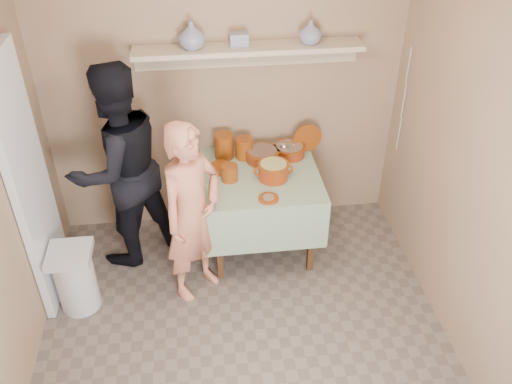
{
  "coord_description": "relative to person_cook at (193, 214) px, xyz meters",
  "views": [
    {
      "loc": [
        -0.24,
        -2.43,
        3.21
      ],
      "look_at": [
        0.15,
        0.75,
        0.95
      ],
      "focal_mm": 38.0,
      "sensor_mm": 36.0,
      "label": 1
    }
  ],
  "objects": [
    {
      "name": "ground",
      "position": [
        0.32,
        -0.81,
        -0.75
      ],
      "size": [
        3.5,
        3.5,
        0.0
      ],
      "primitive_type": "plane",
      "color": "#695C53",
      "rests_on": "ground"
    },
    {
      "name": "tile_panel",
      "position": [
        -1.14,
        0.14,
        0.25
      ],
      "size": [
        0.06,
        0.7,
        2.0
      ],
      "primitive_type": "cube",
      "color": "silver",
      "rests_on": "ground"
    },
    {
      "name": "plate_stack_a",
      "position": [
        0.3,
        0.77,
        0.12
      ],
      "size": [
        0.16,
        0.16,
        0.22
      ],
      "primitive_type": "cylinder",
      "color": "#6F2D0A",
      "rests_on": "serving_table"
    },
    {
      "name": "plate_stack_b",
      "position": [
        0.46,
        0.74,
        0.1
      ],
      "size": [
        0.15,
        0.15,
        0.18
      ],
      "primitive_type": "cylinder",
      "color": "#6F2D0A",
      "rests_on": "serving_table"
    },
    {
      "name": "bowl_stack",
      "position": [
        0.31,
        0.4,
        0.08
      ],
      "size": [
        0.14,
        0.14,
        0.14
      ],
      "primitive_type": "cylinder",
      "color": "#6F2D0A",
      "rests_on": "serving_table"
    },
    {
      "name": "empty_bowl",
      "position": [
        0.25,
        0.55,
        0.04
      ],
      "size": [
        0.18,
        0.18,
        0.05
      ],
      "primitive_type": "cylinder",
      "color": "#6F2D0A",
      "rests_on": "serving_table"
    },
    {
      "name": "propped_lid",
      "position": [
        1.02,
        0.78,
        0.13
      ],
      "size": [
        0.26,
        0.08,
        0.26
      ],
      "primitive_type": "cylinder",
      "rotation": [
        1.51,
        0.0,
        0.18
      ],
      "color": "#6F2D0A",
      "rests_on": "serving_table"
    },
    {
      "name": "vase_right",
      "position": [
        1.0,
        0.81,
        1.06
      ],
      "size": [
        0.2,
        0.2,
        0.19
      ],
      "primitive_type": "imported",
      "rotation": [
        0.0,
        0.0,
        -0.15
      ],
      "color": "navy",
      "rests_on": "wall_shelf"
    },
    {
      "name": "vase_left",
      "position": [
        0.09,
        0.81,
        1.07
      ],
      "size": [
        0.29,
        0.29,
        0.21
      ],
      "primitive_type": "imported",
      "rotation": [
        0.0,
        0.0,
        0.67
      ],
      "color": "navy",
      "rests_on": "wall_shelf"
    },
    {
      "name": "ceramic_box",
      "position": [
        0.45,
        0.83,
        1.02
      ],
      "size": [
        0.14,
        0.1,
        0.1
      ],
      "primitive_type": "cube",
      "rotation": [
        0.0,
        0.0,
        -0.0
      ],
      "color": "navy",
      "rests_on": "wall_shelf"
    },
    {
      "name": "person_cook",
      "position": [
        0.0,
        0.0,
        0.0
      ],
      "size": [
        0.65,
        0.64,
        1.5
      ],
      "primitive_type": "imported",
      "rotation": [
        0.0,
        0.0,
        0.75
      ],
      "color": "#D2785B",
      "rests_on": "ground"
    },
    {
      "name": "person_helper",
      "position": [
        -0.56,
        0.51,
        0.13
      ],
      "size": [
        1.08,
        1.04,
        1.76
      ],
      "primitive_type": "imported",
      "rotation": [
        0.0,
        0.0,
        -2.51
      ],
      "color": "black",
      "rests_on": "ground"
    },
    {
      "name": "room_shell",
      "position": [
        0.32,
        -0.81,
        0.86
      ],
      "size": [
        3.04,
        3.54,
        2.62
      ],
      "color": "#9B7B5F",
      "rests_on": "ground"
    },
    {
      "name": "serving_table",
      "position": [
        0.57,
        0.47,
        -0.11
      ],
      "size": [
        0.97,
        0.97,
        0.76
      ],
      "color": "#4C2D16",
      "rests_on": "ground"
    },
    {
      "name": "cazuela_meat_a",
      "position": [
        0.61,
        0.67,
        0.07
      ],
      "size": [
        0.3,
        0.3,
        0.1
      ],
      "color": "#701902",
      "rests_on": "serving_table"
    },
    {
      "name": "cazuela_meat_b",
      "position": [
        0.86,
        0.72,
        0.07
      ],
      "size": [
        0.28,
        0.28,
        0.1
      ],
      "color": "#701902",
      "rests_on": "serving_table"
    },
    {
      "name": "ladle",
      "position": [
        0.8,
        0.69,
        0.12
      ],
      "size": [
        0.08,
        0.26,
        0.19
      ],
      "color": "silver",
      "rests_on": "cazuela_meat_b"
    },
    {
      "name": "cazuela_rice",
      "position": [
        0.67,
        0.38,
        0.09
      ],
      "size": [
        0.33,
        0.25,
        0.14
      ],
      "color": "#701902",
      "rests_on": "serving_table"
    },
    {
      "name": "front_plate",
      "position": [
        0.59,
        0.1,
        0.02
      ],
      "size": [
        0.16,
        0.16,
        0.03
      ],
      "color": "#6F2D0A",
      "rests_on": "serving_table"
    },
    {
      "name": "wall_shelf",
      "position": [
        0.52,
        0.84,
        0.92
      ],
      "size": [
        1.8,
        0.25,
        0.21
      ],
      "color": "#C0AC8E",
      "rests_on": "room_shell"
    },
    {
      "name": "trash_bin",
      "position": [
        -0.93,
        -0.09,
        -0.47
      ],
      "size": [
        0.32,
        0.32,
        0.56
      ],
      "color": "silver",
      "rests_on": "ground"
    },
    {
      "name": "electrical_cord",
      "position": [
        1.79,
        0.67,
        0.5
      ],
      "size": [
        0.01,
        0.05,
        0.9
      ],
      "color": "silver",
      "rests_on": "wall_shelf"
    }
  ]
}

